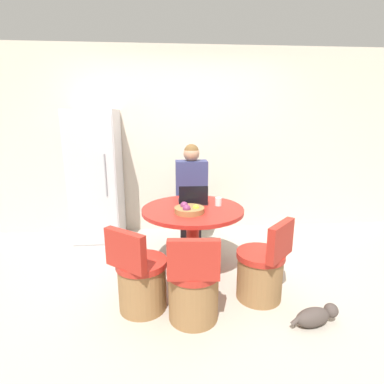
% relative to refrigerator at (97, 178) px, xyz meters
% --- Properties ---
extents(ground_plane, '(12.00, 12.00, 0.00)m').
position_rel_refrigerator_xyz_m(ground_plane, '(1.25, -1.30, -0.87)').
color(ground_plane, '#B2A899').
extents(wall_back, '(7.00, 0.06, 2.60)m').
position_rel_refrigerator_xyz_m(wall_back, '(1.25, 0.36, 0.43)').
color(wall_back, beige).
rests_on(wall_back, ground_plane).
extents(refrigerator, '(0.61, 0.64, 1.75)m').
position_rel_refrigerator_xyz_m(refrigerator, '(0.00, 0.00, 0.00)').
color(refrigerator, silver).
rests_on(refrigerator, ground_plane).
extents(dining_table, '(1.08, 1.08, 0.72)m').
position_rel_refrigerator_xyz_m(dining_table, '(1.20, -0.97, -0.37)').
color(dining_table, '#B2261E').
rests_on(dining_table, ground_plane).
extents(chair_near_camera, '(0.44, 0.45, 0.78)m').
position_rel_refrigerator_xyz_m(chair_near_camera, '(1.13, -1.79, -0.60)').
color(chair_near_camera, olive).
rests_on(chair_near_camera, ground_plane).
extents(chair_near_right_corner, '(0.51, 0.51, 0.78)m').
position_rel_refrigerator_xyz_m(chair_near_right_corner, '(1.79, -1.55, -0.60)').
color(chair_near_right_corner, olive).
rests_on(chair_near_right_corner, ground_plane).
extents(chair_near_left_corner, '(0.51, 0.51, 0.78)m').
position_rel_refrigerator_xyz_m(chair_near_left_corner, '(0.69, -1.62, -0.60)').
color(chair_near_left_corner, olive).
rests_on(chair_near_left_corner, ground_plane).
extents(person_seated, '(0.40, 0.37, 1.33)m').
position_rel_refrigerator_xyz_m(person_seated, '(1.24, -0.21, -0.15)').
color(person_seated, '#2D2D38').
rests_on(person_seated, ground_plane).
extents(laptop, '(0.31, 0.25, 0.22)m').
position_rel_refrigerator_xyz_m(laptop, '(1.21, -0.80, -0.11)').
color(laptop, '#232328').
rests_on(laptop, dining_table).
extents(fruit_bowl, '(0.30, 0.30, 0.10)m').
position_rel_refrigerator_xyz_m(fruit_bowl, '(1.15, -1.13, -0.12)').
color(fruit_bowl, olive).
rests_on(fruit_bowl, dining_table).
extents(coffee_cup, '(0.07, 0.07, 0.09)m').
position_rel_refrigerator_xyz_m(coffee_cup, '(1.48, -0.90, -0.11)').
color(coffee_cup, white).
rests_on(coffee_cup, dining_table).
extents(cat, '(0.43, 0.21, 0.16)m').
position_rel_refrigerator_xyz_m(cat, '(2.12, -1.96, -0.79)').
color(cat, '#473D38').
rests_on(cat, ground_plane).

